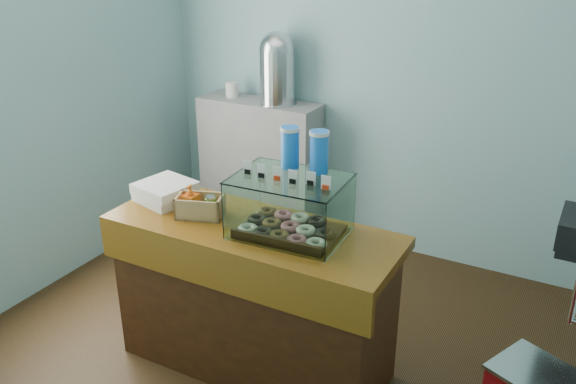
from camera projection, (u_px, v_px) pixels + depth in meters
The scene contains 8 objects.
ground at pixel (277, 340), 3.79m from camera, with size 3.50×3.50×0.00m, color black.
room_shell at pixel (279, 66), 3.10m from camera, with size 3.54×3.04×2.82m.
counter at pixel (254, 297), 3.40m from camera, with size 1.60×0.60×0.90m.
back_shelf at pixel (260, 166), 5.03m from camera, with size 1.00×0.32×1.10m, color gray.
display_case at pixel (292, 201), 3.11m from camera, with size 0.59×0.45×0.53m.
condiment_crate at pixel (198, 205), 3.32m from camera, with size 0.29×0.23×0.18m.
pastry_boxes at pixel (166, 192), 3.51m from camera, with size 0.35×0.35×0.11m.
coffee_urn at pixel (277, 66), 4.62m from camera, with size 0.30×0.30×0.55m.
Camera 1 is at (1.55, -2.70, 2.35)m, focal length 38.00 mm.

